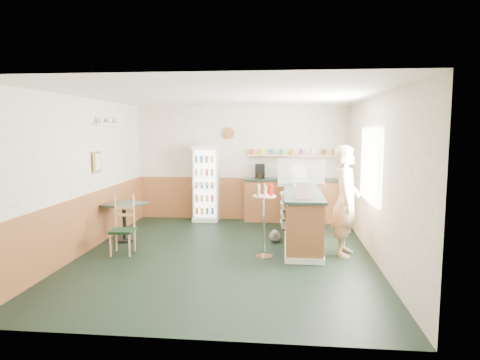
# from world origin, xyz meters

# --- Properties ---
(ground) EXTENTS (6.00, 6.00, 0.00)m
(ground) POSITION_xyz_m (0.00, 0.00, 0.00)
(ground) COLOR black
(ground) RESTS_ON ground
(room_envelope) EXTENTS (5.04, 6.02, 2.72)m
(room_envelope) POSITION_xyz_m (-0.23, 0.73, 1.52)
(room_envelope) COLOR #EFE5CC
(room_envelope) RESTS_ON ground
(service_counter) EXTENTS (0.68, 3.01, 1.01)m
(service_counter) POSITION_xyz_m (1.35, 1.07, 0.46)
(service_counter) COLOR #9F5E33
(service_counter) RESTS_ON ground
(back_counter) EXTENTS (2.24, 0.42, 1.69)m
(back_counter) POSITION_xyz_m (1.19, 2.80, 0.55)
(back_counter) COLOR #9F5E33
(back_counter) RESTS_ON ground
(drinks_fridge) EXTENTS (0.58, 0.52, 1.77)m
(drinks_fridge) POSITION_xyz_m (-0.82, 2.74, 0.88)
(drinks_fridge) COLOR white
(drinks_fridge) RESTS_ON ground
(display_case) EXTENTS (0.94, 0.49, 0.53)m
(display_case) POSITION_xyz_m (1.35, 1.66, 1.27)
(display_case) COLOR silver
(display_case) RESTS_ON service_counter
(cash_register) EXTENTS (0.34, 0.36, 0.20)m
(cash_register) POSITION_xyz_m (1.35, 0.09, 1.11)
(cash_register) COLOR beige
(cash_register) RESTS_ON service_counter
(shopkeeper) EXTENTS (0.58, 0.71, 1.89)m
(shopkeeper) POSITION_xyz_m (2.05, 0.19, 0.94)
(shopkeeper) COLOR tan
(shopkeeper) RESTS_ON ground
(condiment_stand) EXTENTS (0.39, 0.39, 1.23)m
(condiment_stand) POSITION_xyz_m (0.68, -0.06, 0.79)
(condiment_stand) COLOR silver
(condiment_stand) RESTS_ON ground
(newspaper_rack) EXTENTS (0.09, 0.44, 0.70)m
(newspaper_rack) POSITION_xyz_m (0.99, 1.11, 0.58)
(newspaper_rack) COLOR black
(newspaper_rack) RESTS_ON ground
(cafe_table) EXTENTS (0.84, 0.84, 0.74)m
(cafe_table) POSITION_xyz_m (-2.05, 0.71, 0.52)
(cafe_table) COLOR black
(cafe_table) RESTS_ON ground
(cafe_chair) EXTENTS (0.41, 0.41, 1.02)m
(cafe_chair) POSITION_xyz_m (-1.77, -0.05, 0.53)
(cafe_chair) COLOR black
(cafe_chair) RESTS_ON ground
(dog_doorstop) EXTENTS (0.21, 0.28, 0.26)m
(dog_doorstop) POSITION_xyz_m (0.84, 0.94, 0.12)
(dog_doorstop) COLOR gray
(dog_doorstop) RESTS_ON ground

